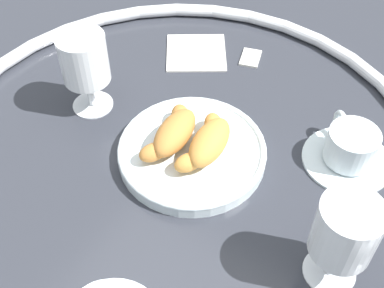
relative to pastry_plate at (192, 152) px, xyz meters
The scene contains 10 objects.
ground_plane 0.02m from the pastry_plate, 120.62° to the left, with size 2.20×2.20×0.00m, color #2D3038.
table_chrome_rim 0.02m from the pastry_plate, 120.62° to the left, with size 0.79×0.79×0.02m, color silver.
pastry_plate is the anchor object (origin of this frame).
croissant_large 0.04m from the pastry_plate, 77.74° to the right, with size 0.14×0.07×0.04m.
croissant_small 0.04m from the pastry_plate, 100.77° to the left, with size 0.14×0.07×0.04m.
coffee_cup_far 0.24m from the pastry_plate, 59.62° to the right, with size 0.14×0.14×0.06m.
juice_glass_left 0.22m from the pastry_plate, 87.44° to the left, with size 0.08×0.08×0.14m.
juice_glass_right 0.27m from the pastry_plate, 105.88° to the right, with size 0.08×0.08×0.14m.
sugar_packet 0.26m from the pastry_plate, ahead, with size 0.05×0.03×0.01m, color white.
folded_napkin 0.26m from the pastry_plate, 30.21° to the left, with size 0.11×0.11×0.01m, color silver.
Camera 1 is at (-0.42, -0.29, 0.59)m, focal length 47.33 mm.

